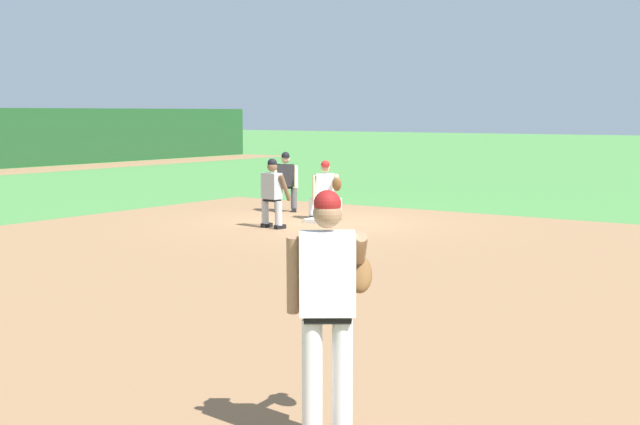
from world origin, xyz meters
name	(u,v)px	position (x,y,z in m)	size (l,w,h in m)	color
ground_plane	(314,223)	(0.00, 0.00, 0.00)	(160.00, 160.00, 0.00)	#47843D
infield_dirt_patch	(318,278)	(-5.34, -3.78, 0.00)	(18.00, 18.00, 0.01)	#936B47
first_base_bag	(314,221)	(0.00, 0.00, 0.04)	(0.38, 0.38, 0.09)	white
baseball	(326,267)	(-4.67, -3.48, 0.04)	(0.07, 0.07, 0.07)	white
pitcher	(329,300)	(-10.64, -7.54, 1.06)	(0.85, 0.57, 1.86)	black
first_baseman	(326,187)	(0.61, 0.10, 0.73)	(0.80, 1.05, 1.34)	black
baserunner	(272,191)	(-1.27, 0.18, 0.79)	(0.50, 0.63, 1.46)	black
umpire	(286,179)	(1.36, 1.79, 0.79)	(0.65, 0.68, 1.46)	black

